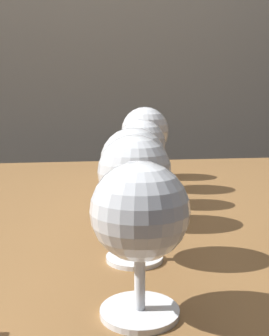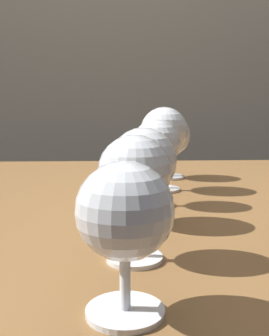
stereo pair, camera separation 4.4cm
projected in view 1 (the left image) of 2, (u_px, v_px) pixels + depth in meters
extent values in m
cube|color=brown|center=(98.00, 213.00, 0.70)|extent=(1.28, 0.96, 0.03)
cylinder|color=white|center=(140.00, 312.00, 0.34)|extent=(0.06, 0.06, 0.00)
cylinder|color=white|center=(140.00, 276.00, 0.33)|extent=(0.01, 0.01, 0.06)
sphere|color=white|center=(140.00, 211.00, 0.33)|extent=(0.08, 0.08, 0.08)
ellipsoid|color=#380711|center=(140.00, 216.00, 0.33)|extent=(0.07, 0.07, 0.03)
cylinder|color=white|center=(134.00, 258.00, 0.45)|extent=(0.06, 0.06, 0.00)
cylinder|color=white|center=(134.00, 226.00, 0.45)|extent=(0.01, 0.01, 0.07)
sphere|color=white|center=(134.00, 171.00, 0.44)|extent=(0.08, 0.08, 0.08)
ellipsoid|color=pink|center=(134.00, 177.00, 0.44)|extent=(0.07, 0.07, 0.02)
cylinder|color=white|center=(134.00, 223.00, 0.58)|extent=(0.06, 0.06, 0.00)
cylinder|color=white|center=(134.00, 202.00, 0.58)|extent=(0.01, 0.01, 0.06)
sphere|color=white|center=(134.00, 161.00, 0.57)|extent=(0.09, 0.09, 0.09)
ellipsoid|color=beige|center=(134.00, 162.00, 0.57)|extent=(0.08, 0.08, 0.04)
cylinder|color=white|center=(141.00, 204.00, 0.69)|extent=(0.06, 0.06, 0.00)
cylinder|color=white|center=(141.00, 181.00, 0.68)|extent=(0.01, 0.01, 0.07)
sphere|color=white|center=(141.00, 144.00, 0.67)|extent=(0.08, 0.08, 0.08)
ellipsoid|color=maroon|center=(141.00, 142.00, 0.67)|extent=(0.07, 0.07, 0.04)
cylinder|color=white|center=(145.00, 189.00, 0.80)|extent=(0.06, 0.06, 0.00)
cylinder|color=white|center=(145.00, 167.00, 0.79)|extent=(0.01, 0.01, 0.08)
sphere|color=white|center=(145.00, 131.00, 0.78)|extent=(0.09, 0.09, 0.09)
ellipsoid|color=maroon|center=(145.00, 131.00, 0.78)|extent=(0.08, 0.08, 0.04)
cylinder|color=white|center=(147.00, 176.00, 0.93)|extent=(0.07, 0.07, 0.00)
cylinder|color=white|center=(147.00, 162.00, 0.92)|extent=(0.01, 0.01, 0.06)
sphere|color=white|center=(147.00, 135.00, 0.91)|extent=(0.09, 0.09, 0.09)
ellipsoid|color=#EACC66|center=(147.00, 134.00, 0.91)|extent=(0.08, 0.08, 0.04)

